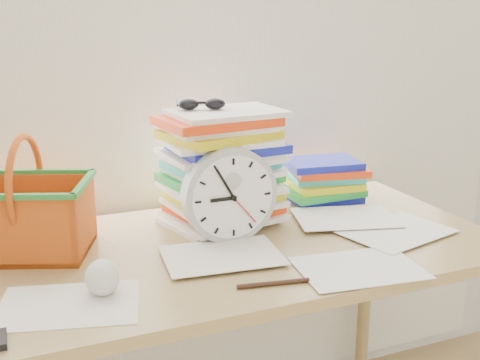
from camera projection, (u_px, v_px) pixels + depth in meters
name	position (u px, v px, depth m)	size (l,w,h in m)	color
curtain	(175.00, 19.00, 1.71)	(2.40, 0.01, 2.50)	white
desk	(224.00, 272.00, 1.54)	(1.40, 0.70, 0.75)	olive
paper_stack	(221.00, 167.00, 1.64)	(0.32, 0.26, 0.32)	white
clock	(229.00, 195.00, 1.52)	(0.25, 0.25, 0.05)	#A7A7A8
sunglasses	(202.00, 104.00, 1.60)	(0.14, 0.12, 0.04)	black
book_stack	(325.00, 180.00, 1.87)	(0.25, 0.20, 0.13)	white
basket	(27.00, 196.00, 1.44)	(0.29, 0.22, 0.29)	#DC5C15
crumpled_ball	(102.00, 277.00, 1.25)	(0.08, 0.08, 0.08)	silver
pen	(273.00, 283.00, 1.30)	(0.01, 0.01, 0.16)	black
scattered_papers	(224.00, 243.00, 1.52)	(1.26, 0.42, 0.02)	white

